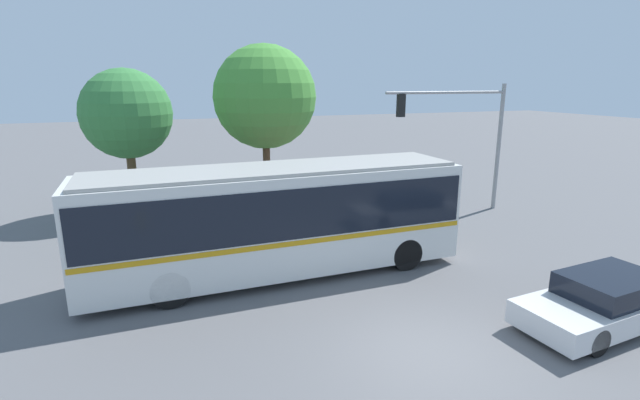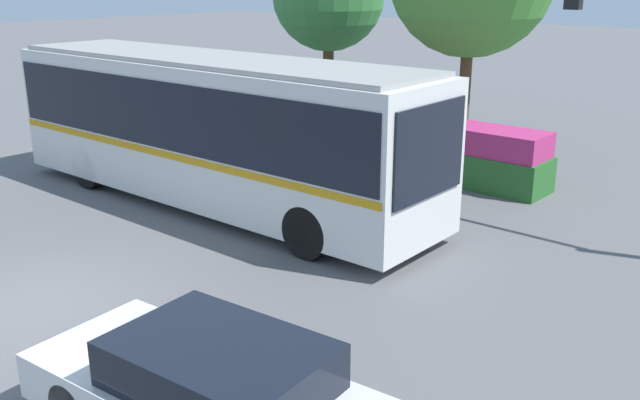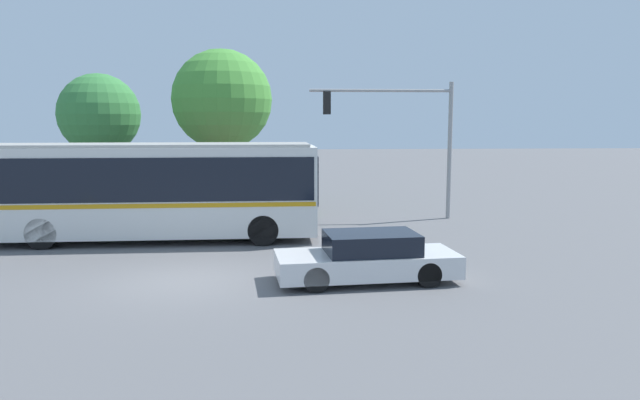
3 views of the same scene
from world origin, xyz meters
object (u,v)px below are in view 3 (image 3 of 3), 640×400
at_px(traffic_light_pole, 410,127).
at_px(city_bus, 151,186).
at_px(sedan_foreground, 368,258).
at_px(street_tree_left, 99,115).
at_px(street_tree_centre, 222,100).

bearing_deg(traffic_light_pole, city_bus, 22.10).
distance_m(city_bus, sedan_foreground, 8.71).
bearing_deg(traffic_light_pole, street_tree_left, -20.31).
distance_m(street_tree_left, street_tree_centre, 5.97).
relative_size(city_bus, traffic_light_pole, 1.90).
bearing_deg(sedan_foreground, street_tree_left, -59.13).
bearing_deg(street_tree_centre, sedan_foreground, -70.75).
height_order(sedan_foreground, street_tree_centre, street_tree_centre).
relative_size(city_bus, sedan_foreground, 2.37).
xyz_separation_m(city_bus, sedan_foreground, (6.50, -5.66, -1.27)).
relative_size(sedan_foreground, street_tree_centre, 0.64).
bearing_deg(traffic_light_pole, sedan_foreground, 72.00).
height_order(city_bus, sedan_foreground, city_bus).
distance_m(city_bus, traffic_light_pole, 10.54).
bearing_deg(street_tree_left, street_tree_centre, -8.51).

